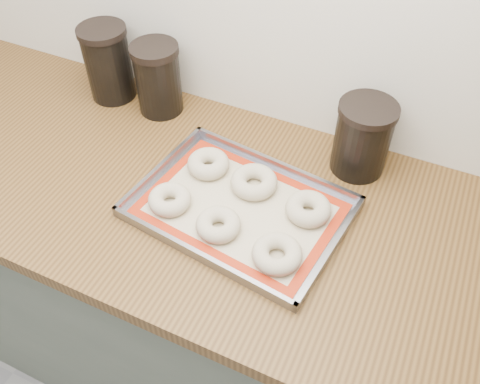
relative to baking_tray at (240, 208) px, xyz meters
The scene contains 13 objects.
cabinet 0.51m from the baking_tray, behind, with size 3.00×0.65×0.86m, color #596357.
countertop 0.19m from the baking_tray, behind, with size 3.06×0.68×0.04m, color brown.
baking_tray is the anchor object (origin of this frame).
baking_mat 0.00m from the baking_tray, 79.38° to the left, with size 0.45×0.34×0.00m.
bagel_front_left 0.16m from the baking_tray, 159.60° to the right, with size 0.10×0.10×0.04m, color #BFB194.
bagel_front_mid 0.08m from the baking_tray, 102.55° to the right, with size 0.10×0.10×0.04m, color #BFB194.
bagel_front_right 0.16m from the baking_tray, 36.32° to the right, with size 0.10×0.10×0.04m, color #BFB194.
bagel_back_left 0.15m from the baking_tray, 145.69° to the left, with size 0.10×0.10×0.04m, color #BFB194.
bagel_back_mid 0.08m from the baking_tray, 88.97° to the left, with size 0.11×0.11×0.04m, color #BFB194.
bagel_back_right 0.15m from the baking_tray, 18.49° to the left, with size 0.10×0.10×0.04m, color #BFB194.
canister_left 0.57m from the baking_tray, 153.98° to the left, with size 0.13×0.13×0.21m.
canister_mid 0.44m from the baking_tray, 144.82° to the left, with size 0.12×0.12×0.19m.
canister_right 0.33m from the baking_tray, 51.51° to the left, with size 0.14×0.14×0.18m.
Camera 1 is at (0.50, 0.98, 1.76)m, focal length 38.00 mm.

